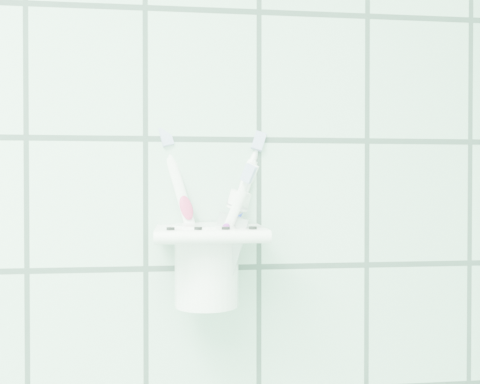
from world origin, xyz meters
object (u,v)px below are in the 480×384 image
object	(u,v)px
toothbrush_blue	(211,206)
toothpaste_tube	(212,235)
holder_bracket	(210,235)
toothbrush_orange	(199,224)
toothbrush_pink	(211,206)
cup	(207,262)

from	to	relation	value
toothbrush_blue	toothpaste_tube	size ratio (longest dim) A/B	1.53
holder_bracket	toothpaste_tube	size ratio (longest dim) A/B	0.91
toothbrush_orange	toothpaste_tube	bearing A→B (deg)	-16.61
holder_bracket	toothbrush_pink	world-z (taller)	toothbrush_pink
toothbrush_pink	toothbrush_orange	size ratio (longest dim) A/B	1.26
toothbrush_pink	toothbrush_orange	xyz separation A→B (m)	(-0.01, -0.01, -0.02)
toothbrush_pink	toothpaste_tube	xyz separation A→B (m)	(-0.00, -0.02, -0.03)
holder_bracket	toothbrush_orange	size ratio (longest dim) A/B	0.74
holder_bracket	toothbrush_pink	bearing A→B (deg)	83.16
toothbrush_pink	toothbrush_blue	bearing A→B (deg)	-105.56
holder_bracket	toothbrush_orange	xyz separation A→B (m)	(-0.01, 0.01, 0.01)
toothbrush_pink	toothbrush_blue	world-z (taller)	toothbrush_pink
cup	toothbrush_blue	bearing A→B (deg)	57.08
toothbrush_pink	toothpaste_tube	size ratio (longest dim) A/B	1.55
holder_bracket	toothbrush_orange	bearing A→B (deg)	154.29
toothbrush_blue	toothpaste_tube	bearing A→B (deg)	-82.25
cup	toothpaste_tube	bearing A→B (deg)	-64.96
cup	toothbrush_pink	bearing A→B (deg)	60.39
cup	toothpaste_tube	size ratio (longest dim) A/B	0.69
toothbrush_pink	holder_bracket	bearing A→B (deg)	-110.12
toothbrush_blue	holder_bracket	bearing A→B (deg)	-89.60
toothbrush_blue	toothbrush_orange	size ratio (longest dim) A/B	1.25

